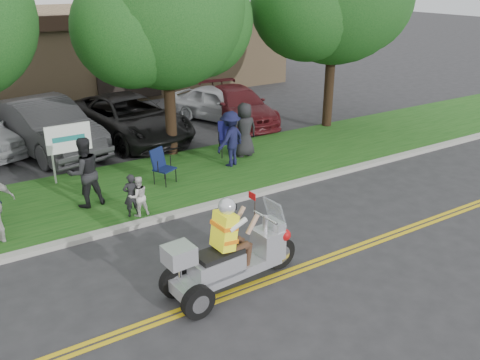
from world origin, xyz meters
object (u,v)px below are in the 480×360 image
lawn_chair_b (161,164)px  parked_car_right (238,105)px  parked_car_left (46,127)px  parked_car_far_right (220,104)px  trike_scooter (229,258)px  lawn_chair_a (227,136)px  parked_car_mid (129,118)px  spectator_adult_mid (84,172)px

lawn_chair_b → parked_car_right: size_ratio=0.21×
parked_car_left → parked_car_far_right: parked_car_left is taller
parked_car_far_right → trike_scooter: bearing=-142.4°
lawn_chair_b → parked_car_left: size_ratio=0.18×
trike_scooter → lawn_chair_a: bearing=55.2°
parked_car_mid → parked_car_right: 4.54m
parked_car_left → parked_car_right: 7.38m
lawn_chair_b → parked_car_mid: parked_car_mid is taller
trike_scooter → parked_car_mid: (1.78, 9.98, 0.12)m
lawn_chair_b → parked_car_far_right: size_ratio=0.24×
parked_car_left → parked_car_right: (7.37, -0.24, -0.20)m
lawn_chair_a → parked_car_far_right: 4.48m
trike_scooter → parked_car_left: (-1.06, 10.10, 0.22)m
lawn_chair_a → parked_car_mid: size_ratio=0.19×
trike_scooter → parked_car_right: trike_scooter is taller
lawn_chair_b → spectator_adult_mid: size_ratio=0.55×
trike_scooter → parked_car_far_right: 11.95m
spectator_adult_mid → lawn_chair_b: bearing=-177.0°
lawn_chair_b → parked_car_far_right: parked_car_far_right is taller
lawn_chair_a → parked_car_left: 6.08m
spectator_adult_mid → parked_car_mid: 5.86m
lawn_chair_b → parked_car_right: 6.98m
lawn_chair_a → parked_car_mid: bearing=139.9°
lawn_chair_b → parked_car_left: parked_car_left is taller
lawn_chair_a → spectator_adult_mid: (-5.04, -1.48, 0.29)m
parked_car_mid → lawn_chair_b: bearing=-109.7°
parked_car_far_right → lawn_chair_b: bearing=-156.9°
lawn_chair_b → spectator_adult_mid: spectator_adult_mid is taller
trike_scooter → parked_car_right: bearing=53.1°
spectator_adult_mid → parked_car_left: spectator_adult_mid is taller
spectator_adult_mid → parked_car_right: 9.01m
lawn_chair_a → parked_car_mid: parked_car_mid is taller
lawn_chair_a → parked_car_far_right: size_ratio=0.26×
lawn_chair_b → parked_car_mid: size_ratio=0.18×
trike_scooter → lawn_chair_b: bearing=75.4°
trike_scooter → parked_car_left: 10.16m
parked_car_right → parked_car_mid: bearing=-174.2°
lawn_chair_a → lawn_chair_b: bearing=-138.8°
trike_scooter → parked_car_far_right: bearing=56.7°
parked_car_left → lawn_chair_b: bearing=-79.3°
trike_scooter → parked_car_right: 11.71m
parked_car_far_right → parked_car_mid: bearing=163.2°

